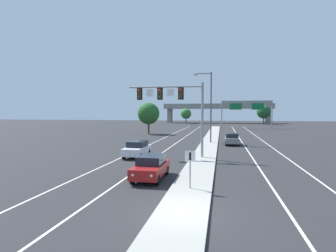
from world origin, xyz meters
TOP-DOWN VIEW (x-y plane):
  - ground_plane at (0.00, 0.00)m, footprint 260.00×260.00m
  - median_island at (0.00, 18.00)m, footprint 2.40×110.00m
  - lane_stripe_oncoming_center at (-4.70, 25.00)m, footprint 0.14×100.00m
  - lane_stripe_receding_center at (4.70, 25.00)m, footprint 0.14×100.00m
  - edge_stripe_left at (-8.00, 25.00)m, footprint 0.14×100.00m
  - edge_stripe_right at (8.00, 25.00)m, footprint 0.14×100.00m
  - overhead_signal_mast at (-2.73, 14.90)m, footprint 7.40×0.44m
  - median_sign_post at (-0.05, 3.62)m, footprint 0.60×0.10m
  - street_lamp_median at (-0.04, 28.46)m, footprint 2.58×0.28m
  - car_oncoming_red at (-2.97, 6.00)m, footprint 1.84×4.48m
  - car_oncoming_white at (-6.62, 14.73)m, footprint 1.88×4.49m
  - car_receding_grey at (3.09, 27.03)m, footprint 1.83×4.48m
  - highway_sign_gantry at (8.20, 65.90)m, footprint 13.28×0.42m
  - overpass_bridge at (0.00, 101.67)m, footprint 42.40×6.40m
  - tree_far_left_b at (-11.56, 93.85)m, footprint 3.96×3.96m
  - tree_far_right_a at (15.98, 90.23)m, footprint 4.71×4.71m
  - tree_far_left_c at (-12.78, 42.87)m, footprint 4.38×4.38m

SIDE VIEW (x-z plane):
  - ground_plane at x=0.00m, z-range 0.00..0.00m
  - lane_stripe_oncoming_center at x=-4.70m, z-range 0.00..0.01m
  - lane_stripe_receding_center at x=4.70m, z-range 0.00..0.01m
  - edge_stripe_left at x=-8.00m, z-range 0.00..0.01m
  - edge_stripe_right at x=8.00m, z-range 0.00..0.01m
  - median_island at x=0.00m, z-range 0.00..0.15m
  - car_oncoming_red at x=-2.97m, z-range 0.03..1.61m
  - car_oncoming_white at x=-6.62m, z-range 0.03..1.61m
  - car_receding_grey at x=3.09m, z-range 0.03..1.61m
  - median_sign_post at x=-0.05m, z-range 0.49..2.69m
  - tree_far_left_b at x=-11.56m, z-range 0.87..6.60m
  - tree_far_left_c at x=-12.78m, z-range 0.97..7.31m
  - tree_far_right_a at x=15.98m, z-range 1.04..7.86m
  - overhead_signal_mast at x=-2.73m, z-range 1.90..9.10m
  - overpass_bridge at x=0.00m, z-range 1.96..9.61m
  - street_lamp_median at x=-0.04m, z-range 0.79..10.79m
  - highway_sign_gantry at x=8.20m, z-range 2.41..9.91m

